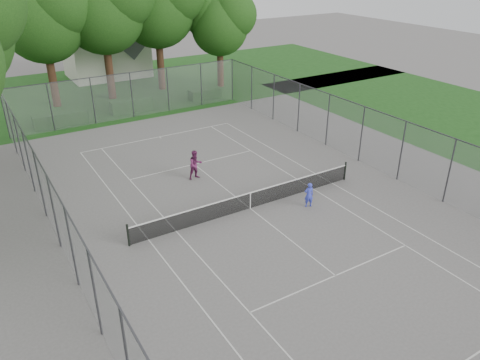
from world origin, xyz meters
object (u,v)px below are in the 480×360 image
girl_player (309,195)px  woman_player (196,165)px  tennis_net (250,200)px  house (104,38)px

girl_player → woman_player: (-3.43, 5.93, 0.19)m
tennis_net → woman_player: 4.66m
tennis_net → woman_player: woman_player is taller
house → girl_player: house is taller
girl_player → woman_player: 6.86m
tennis_net → woman_player: size_ratio=7.52×
tennis_net → woman_player: bearing=99.5°
house → girl_player: (0.24, -32.53, -3.16)m
woman_player → tennis_net: bearing=-83.7°
tennis_net → house: (2.42, 31.19, 3.32)m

